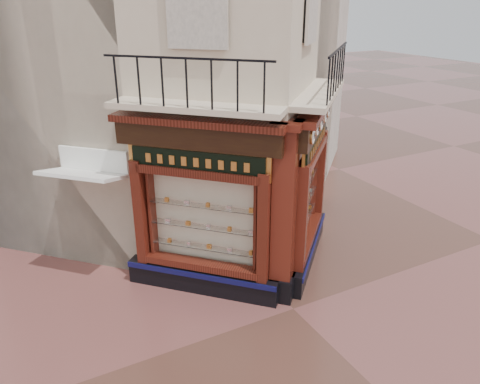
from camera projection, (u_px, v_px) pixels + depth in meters
ground at (293, 309)px, 9.98m from camera, size 80.00×80.00×0.00m
main_building at (176, 4)px, 12.70m from camera, size 11.31×11.31×12.00m
neighbour_left at (68, 21)px, 13.84m from camera, size 11.31×11.31×11.00m
neighbour_right at (219, 18)px, 15.99m from camera, size 11.31×11.31×11.00m
shopfront_left at (200, 211)px, 9.89m from camera, size 2.86×2.86×3.98m
shopfront_right at (309, 187)px, 11.11m from camera, size 2.86×2.86×3.98m
corner_pilaster at (284, 218)px, 9.64m from camera, size 0.85×0.85×3.98m
balcony at (262, 99)px, 9.58m from camera, size 5.94×2.97×1.03m
clock_a at (312, 135)px, 9.26m from camera, size 0.29×0.29×0.36m
clock_b at (317, 129)px, 9.75m from camera, size 0.26×0.26×0.32m
clock_c at (321, 122)px, 10.30m from camera, size 0.33×0.33×0.41m
clock_d at (325, 115)px, 10.89m from camera, size 0.30×0.30×0.37m
clock_e at (328, 109)px, 11.43m from camera, size 0.31×0.31×0.39m
awning at (97, 277)px, 11.13m from camera, size 1.94×1.94×0.31m
signboard_left at (197, 161)px, 9.39m from camera, size 2.21×2.21×0.59m
signboard_right at (315, 142)px, 10.66m from camera, size 2.17×2.17×0.58m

